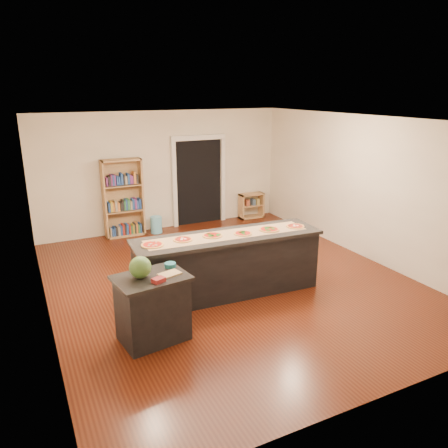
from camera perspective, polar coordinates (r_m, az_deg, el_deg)
name	(u,v)px	position (r m, az deg, el deg)	size (l,w,h in m)	color
room	(229,205)	(7.38, 0.68, 2.55)	(6.00, 7.00, 2.80)	#EEE2C8
doorway	(199,176)	(10.86, -3.31, 6.24)	(1.40, 0.09, 2.21)	black
kitchen_island	(228,264)	(7.20, 0.48, -5.29)	(3.09, 0.84, 1.02)	black
side_counter	(153,308)	(6.02, -9.30, -10.77)	(0.94, 0.68, 0.93)	black
bookshelf	(123,198)	(10.19, -13.03, 3.29)	(0.89, 0.32, 1.78)	tan
low_shelf	(251,206)	(11.53, 3.59, 2.43)	(0.65, 0.28, 0.65)	tan
waste_bin	(156,225)	(10.44, -8.84, -0.09)	(0.27, 0.27, 0.39)	#69C6EB
kraft_paper	(227,235)	(7.03, 0.45, -1.42)	(2.68, 0.48, 0.00)	tan
watermelon	(140,267)	(5.75, -10.88, -5.59)	(0.29, 0.29, 0.29)	#144214
cutting_board	(170,274)	(5.84, -7.10, -6.48)	(0.28, 0.19, 0.02)	tan
package_red	(159,280)	(5.64, -8.54, -7.24)	(0.16, 0.11, 0.06)	maroon
package_teal	(170,265)	(6.06, -7.04, -5.34)	(0.16, 0.16, 0.06)	#195966
pizza_a	(152,245)	(6.64, -9.32, -2.68)	(0.35, 0.35, 0.02)	#B48645
pizza_b	(183,239)	(6.81, -5.39, -2.02)	(0.29, 0.29, 0.02)	#B48645
pizza_c	(212,235)	(6.97, -1.53, -1.50)	(0.33, 0.33, 0.02)	#B48645
pizza_d	(243,233)	(7.07, 2.48, -1.23)	(0.30, 0.30, 0.02)	#B48645
pizza_e	(269,229)	(7.30, 5.92, -0.70)	(0.35, 0.35, 0.02)	#B48645
pizza_f	(295,226)	(7.53, 9.28, -0.28)	(0.30, 0.30, 0.02)	#B48645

